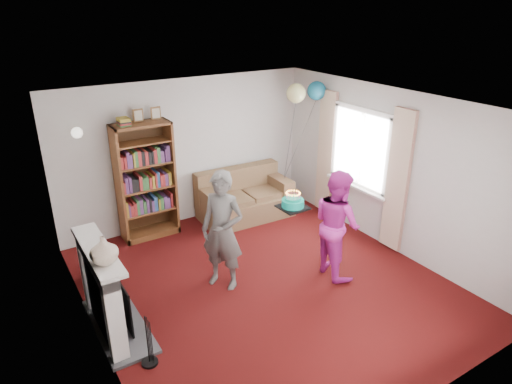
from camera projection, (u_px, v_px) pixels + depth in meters
ground at (266, 284)px, 6.35m from camera, size 5.00×5.00×0.00m
wall_back at (186, 152)px, 7.82m from camera, size 4.50×0.02×2.50m
wall_left at (87, 250)px, 4.76m from camera, size 0.02×5.00×2.50m
wall_right at (390, 170)px, 6.98m from camera, size 0.02×5.00×2.50m
ceiling at (268, 106)px, 5.38m from camera, size 4.50×5.00×0.01m
fireplace at (107, 294)px, 5.28m from camera, size 0.55×1.80×1.12m
window_bay at (359, 163)px, 7.44m from camera, size 0.14×2.02×2.20m
wall_sconce at (77, 133)px, 6.60m from camera, size 0.16×0.23×0.16m
bookcase at (145, 182)px, 7.37m from camera, size 0.91×0.42×2.13m
sofa at (244, 199)px, 8.27m from camera, size 1.63×0.86×0.86m
wicker_basket at (103, 272)px, 6.33m from camera, size 0.41×0.41×0.37m
person_striped at (222, 231)px, 6.04m from camera, size 0.67×0.73×1.66m
person_magenta at (337, 223)px, 6.35m from camera, size 0.68×0.83×1.56m
birthday_cake at (293, 203)px, 6.03m from camera, size 0.36×0.36×0.22m
balloons at (306, 92)px, 7.70m from camera, size 0.77×0.33×1.73m
mantel_vase at (104, 250)px, 4.70m from camera, size 0.38×0.38×0.30m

